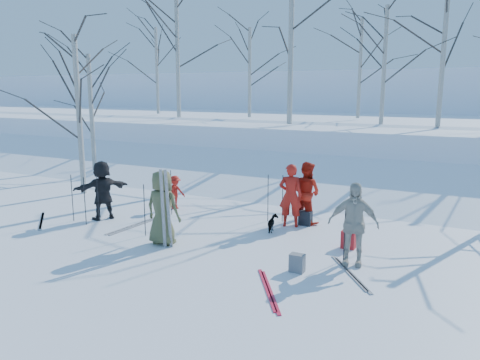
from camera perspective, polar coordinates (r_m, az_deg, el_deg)
The scene contains 38 objects.
ground at distance 11.56m, azimuth -3.51°, elevation -7.60°, with size 120.00×120.00×0.00m, color white.
snow_ramp at distance 17.67m, azimuth 8.36°, elevation -0.66°, with size 70.00×9.50×1.40m, color white.
snow_plateau at distance 27.09m, azimuth 15.57°, elevation 4.91°, with size 70.00×18.00×2.20m, color white.
far_hill at distance 47.71m, azimuth 21.18°, elevation 8.24°, with size 90.00×30.00×6.00m, color white.
skier_olive_center at distance 11.34m, azimuth -9.44°, elevation -3.34°, with size 0.88×0.57×1.81m, color #4B4F2F.
skier_red_north at distance 12.71m, azimuth 6.18°, elevation -1.88°, with size 0.63×0.41×1.73m, color #B11810.
skier_redor_behind at distance 13.12m, azimuth 8.11°, elevation -1.52°, with size 0.84×0.65×1.73m, color red.
skier_red_seated at distance 14.71m, azimuth -7.93°, elevation -1.50°, with size 0.68×0.39×1.05m, color #B11810.
skier_cream_east at distance 10.16m, azimuth 13.64°, elevation -5.24°, with size 1.05×0.44×1.79m, color beige.
skier_grey_west at distance 13.94m, azimuth -16.43°, elevation -1.18°, with size 1.58×0.50×1.70m, color black.
dog at distance 12.34m, azimuth 4.02°, elevation -5.32°, with size 0.24×0.53×0.45m, color black.
upright_ski_left at distance 11.00m, azimuth -9.39°, elevation -3.54°, with size 0.07×0.02×1.90m, color silver.
upright_ski_right at distance 10.99m, azimuth -8.73°, elevation -3.53°, with size 0.07×0.02×1.90m, color silver.
ski_pair_a at distance 9.92m, azimuth 13.29°, elevation -11.03°, with size 1.28×1.65×0.02m, color silver, non-canonical shape.
ski_pair_b at distance 14.49m, azimuth -23.03°, elevation -4.59°, with size 1.54×1.43×0.02m, color silver, non-canonical shape.
ski_pair_c at distance 13.16m, azimuth -12.90°, elevation -5.49°, with size 0.30×1.91×0.02m, color silver, non-canonical shape.
ski_pair_d at distance 8.95m, azimuth 3.50°, elevation -13.25°, with size 1.21×1.70×0.02m, color red, non-canonical shape.
ski_pole_a at distance 13.18m, azimuth 5.21°, elevation -2.27°, with size 0.02×0.02×1.34m, color black.
ski_pole_b at distance 10.87m, azimuth 14.39°, elevation -5.44°, with size 0.02×0.02×1.34m, color black.
ski_pole_c at distance 14.00m, azimuth -19.77°, elevation -2.09°, with size 0.02×0.02×1.34m, color black.
ski_pole_d at distance 13.50m, azimuth -18.39°, elevation -2.47°, with size 0.02×0.02×1.34m, color black.
ski_pole_e at distance 14.03m, azimuth -8.39°, elevation -1.52°, with size 0.02×0.02×1.34m, color black.
ski_pole_f at distance 13.19m, azimuth 3.43°, elevation -2.23°, with size 0.02×0.02×1.34m, color black.
ski_pole_g at distance 13.75m, azimuth -16.92°, elevation -2.15°, with size 0.02×0.02×1.34m, color black.
ski_pole_h at distance 10.24m, azimuth 12.63°, elevation -6.39°, with size 0.02×0.02×1.34m, color black.
ski_pole_i at distance 12.10m, azimuth -11.56°, elevation -3.65°, with size 0.02×0.02×1.34m, color black.
backpack_red at distance 11.36m, azimuth 13.08°, elevation -7.10°, with size 0.32×0.22×0.42m, color #B01B1F.
backpack_grey at distance 9.78m, azimuth 6.98°, elevation -10.02°, with size 0.30×0.20×0.38m, color slate.
backpack_dark at distance 13.04m, azimuth 7.99°, elevation -4.60°, with size 0.34×0.24×0.40m, color black.
birch_plateau_b at distance 25.55m, azimuth 14.42°, elevation 13.00°, with size 4.14×4.14×5.06m, color silver, non-canonical shape.
birch_plateau_c at distance 29.84m, azimuth -10.10°, elevation 12.95°, with size 4.22×4.22×5.18m, color silver, non-canonical shape.
birch_plateau_d at distance 21.24m, azimuth 17.17°, elevation 13.16°, with size 4.04×4.04×4.92m, color silver, non-canonical shape.
birch_plateau_f at distance 25.61m, azimuth 1.18°, elevation 12.92°, with size 3.88×3.88×4.69m, color silver, non-canonical shape.
birch_plateau_g at distance 20.68m, azimuth 23.58°, elevation 14.42°, with size 4.86×4.86×6.08m, color silver, non-canonical shape.
birch_plateau_h at distance 20.71m, azimuth 6.26°, elevation 17.66°, with size 6.07×6.07×7.82m, color silver, non-canonical shape.
birch_plateau_i at distance 25.72m, azimuth -7.65°, elevation 15.89°, with size 5.81×5.81×7.45m, color silver, non-canonical shape.
birch_edge_a at distance 17.44m, azimuth -19.03°, elevation 7.38°, with size 4.47×4.47×5.52m, color silver, non-canonical shape.
birch_edge_d at distance 20.71m, azimuth -17.63°, elevation 7.37°, with size 4.18×4.18×5.12m, color silver, non-canonical shape.
Camera 1 is at (5.73, -9.34, 3.68)m, focal length 35.00 mm.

